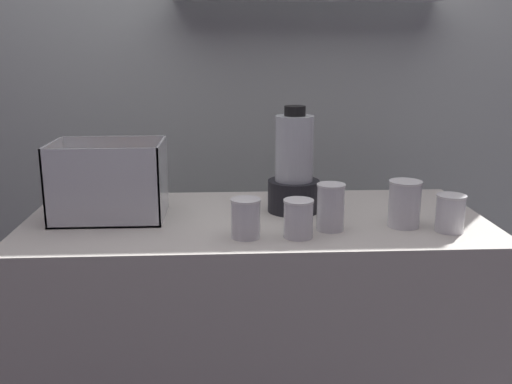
# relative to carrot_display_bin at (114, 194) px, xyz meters

# --- Properties ---
(counter) EXTENTS (1.40, 0.64, 0.90)m
(counter) POSITION_rel_carrot_display_bin_xyz_m (0.43, -0.03, -0.52)
(counter) COLOR beige
(counter) RESTS_ON ground_plane
(back_wall_unit) EXTENTS (2.60, 0.24, 2.50)m
(back_wall_unit) POSITION_rel_carrot_display_bin_xyz_m (0.44, 0.74, 0.29)
(back_wall_unit) COLOR silver
(back_wall_unit) RESTS_ON ground_plane
(carrot_display_bin) EXTENTS (0.33, 0.24, 0.23)m
(carrot_display_bin) POSITION_rel_carrot_display_bin_xyz_m (0.00, 0.00, 0.00)
(carrot_display_bin) COLOR white
(carrot_display_bin) RESTS_ON counter
(blender_pitcher) EXTENTS (0.16, 0.16, 0.33)m
(blender_pitcher) POSITION_rel_carrot_display_bin_xyz_m (0.56, 0.04, 0.06)
(blender_pitcher) COLOR black
(blender_pitcher) RESTS_ON counter
(juice_cup_orange_far_left) EXTENTS (0.08, 0.08, 0.11)m
(juice_cup_orange_far_left) POSITION_rel_carrot_display_bin_xyz_m (0.39, -0.22, -0.02)
(juice_cup_orange_far_left) COLOR white
(juice_cup_orange_far_left) RESTS_ON counter
(juice_cup_pomegranate_left) EXTENTS (0.08, 0.08, 0.11)m
(juice_cup_pomegranate_left) POSITION_rel_carrot_display_bin_xyz_m (0.54, -0.22, -0.02)
(juice_cup_pomegranate_left) COLOR white
(juice_cup_pomegranate_left) RESTS_ON counter
(juice_cup_orange_middle) EXTENTS (0.08, 0.08, 0.13)m
(juice_cup_orange_middle) POSITION_rel_carrot_display_bin_xyz_m (0.64, -0.16, -0.01)
(juice_cup_orange_middle) COLOR white
(juice_cup_orange_middle) RESTS_ON counter
(juice_cup_carrot_right) EXTENTS (0.10, 0.10, 0.14)m
(juice_cup_carrot_right) POSITION_rel_carrot_display_bin_xyz_m (0.86, -0.14, -0.01)
(juice_cup_carrot_right) COLOR white
(juice_cup_carrot_right) RESTS_ON counter
(juice_cup_beet_far_right) EXTENTS (0.08, 0.08, 0.11)m
(juice_cup_beet_far_right) POSITION_rel_carrot_display_bin_xyz_m (0.97, -0.19, -0.03)
(juice_cup_beet_far_right) COLOR white
(juice_cup_beet_far_right) RESTS_ON counter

